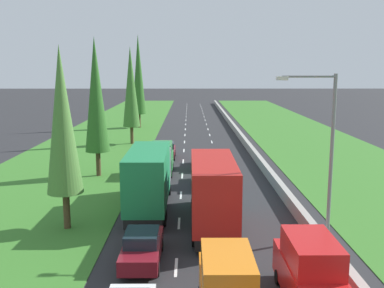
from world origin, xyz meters
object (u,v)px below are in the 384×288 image
(green_box_truck_left_lane, at_px, (150,178))
(green_van_left_lane, at_px, (162,158))
(maroon_hatchback_left_lane, at_px, (167,151))
(red_van_right_lane_second, at_px, (309,271))
(poplar_tree_third, at_px, (96,95))
(blue_sedan_centre_lane_fourth, at_px, (206,175))
(street_light_mast, at_px, (326,145))
(poplar_tree_fourth, at_px, (131,87))
(poplar_tree_fifth, at_px, (138,75))
(maroon_sedan_left_lane, at_px, (142,247))
(teal_sedan_centre_lane, at_px, (203,159))
(red_box_truck_centre_lane, at_px, (212,190))
(poplar_tree_second, at_px, (62,121))

(green_box_truck_left_lane, bearing_deg, green_van_left_lane, 89.08)
(green_van_left_lane, height_order, maroon_hatchback_left_lane, green_van_left_lane)
(red_van_right_lane_second, bearing_deg, poplar_tree_third, 120.74)
(blue_sedan_centre_lane_fourth, distance_m, street_light_mast, 13.49)
(poplar_tree_fourth, height_order, poplar_tree_fifth, poplar_tree_fifth)
(maroon_hatchback_left_lane, distance_m, street_light_mast, 24.31)
(maroon_sedan_left_lane, xyz_separation_m, maroon_hatchback_left_lane, (-0.08, 25.03, 0.02))
(red_van_right_lane_second, distance_m, street_light_mast, 8.32)
(street_light_mast, bearing_deg, green_box_truck_left_lane, 153.57)
(blue_sedan_centre_lane_fourth, height_order, green_van_left_lane, green_van_left_lane)
(maroon_sedan_left_lane, xyz_separation_m, poplar_tree_third, (-5.66, 17.50, 6.20))
(blue_sedan_centre_lane_fourth, relative_size, poplar_tree_fourth, 0.38)
(red_van_right_lane_second, xyz_separation_m, poplar_tree_third, (-12.65, 21.27, 5.62))
(street_light_mast, bearing_deg, teal_sedan_centre_lane, 108.73)
(teal_sedan_centre_lane, distance_m, poplar_tree_third, 11.61)
(red_box_truck_centre_lane, height_order, green_van_left_lane, red_box_truck_centre_lane)
(red_van_right_lane_second, distance_m, poplar_tree_second, 15.37)
(red_van_right_lane_second, height_order, poplar_tree_third, poplar_tree_third)
(red_box_truck_centre_lane, relative_size, teal_sedan_centre_lane, 2.09)
(green_box_truck_left_lane, bearing_deg, red_van_right_lane_second, -58.23)
(red_box_truck_centre_lane, bearing_deg, street_light_mast, -17.63)
(poplar_tree_second, bearing_deg, poplar_tree_fourth, 90.01)
(red_van_right_lane_second, relative_size, red_box_truck_centre_lane, 0.52)
(teal_sedan_centre_lane, xyz_separation_m, street_light_mast, (6.00, -17.70, 4.42))
(blue_sedan_centre_lane_fourth, distance_m, teal_sedan_centre_lane, 6.45)
(maroon_hatchback_left_lane, xyz_separation_m, poplar_tree_fourth, (-4.81, 9.12, 6.19))
(red_box_truck_centre_lane, distance_m, teal_sedan_centre_lane, 15.87)
(poplar_tree_fifth, bearing_deg, maroon_hatchback_left_lane, -77.12)
(teal_sedan_centre_lane, relative_size, street_light_mast, 0.50)
(street_light_mast, bearing_deg, green_van_left_lane, 122.86)
(red_box_truck_centre_lane, bearing_deg, poplar_tree_fifth, 101.81)
(maroon_sedan_left_lane, height_order, red_van_right_lane_second, red_van_right_lane_second)
(green_van_left_lane, bearing_deg, street_light_mast, -57.14)
(poplar_tree_fourth, xyz_separation_m, poplar_tree_fifth, (-0.78, 15.33, 1.26))
(red_van_right_lane_second, bearing_deg, red_box_truck_centre_lane, 110.94)
(poplar_tree_third, xyz_separation_m, poplar_tree_fifth, (-0.01, 31.98, 1.28))
(teal_sedan_centre_lane, height_order, poplar_tree_fifth, poplar_tree_fifth)
(poplar_tree_fifth, bearing_deg, red_box_truck_centre_lane, -78.19)
(red_van_right_lane_second, height_order, blue_sedan_centre_lane_fourth, red_van_right_lane_second)
(blue_sedan_centre_lane_fourth, height_order, green_box_truck_left_lane, green_box_truck_left_lane)
(red_box_truck_centre_lane, height_order, green_box_truck_left_lane, same)
(red_van_right_lane_second, bearing_deg, poplar_tree_fifth, 103.38)
(maroon_sedan_left_lane, bearing_deg, green_van_left_lane, 90.59)
(maroon_sedan_left_lane, height_order, poplar_tree_third, poplar_tree_third)
(blue_sedan_centre_lane_fourth, relative_size, maroon_hatchback_left_lane, 1.15)
(poplar_tree_third, bearing_deg, poplar_tree_fifth, 90.02)
(green_van_left_lane, relative_size, teal_sedan_centre_lane, 1.09)
(maroon_hatchback_left_lane, bearing_deg, red_box_truck_centre_lane, -79.51)
(maroon_sedan_left_lane, height_order, poplar_tree_fifth, poplar_tree_fifth)
(red_van_right_lane_second, bearing_deg, blue_sedan_centre_lane_fourth, 100.64)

